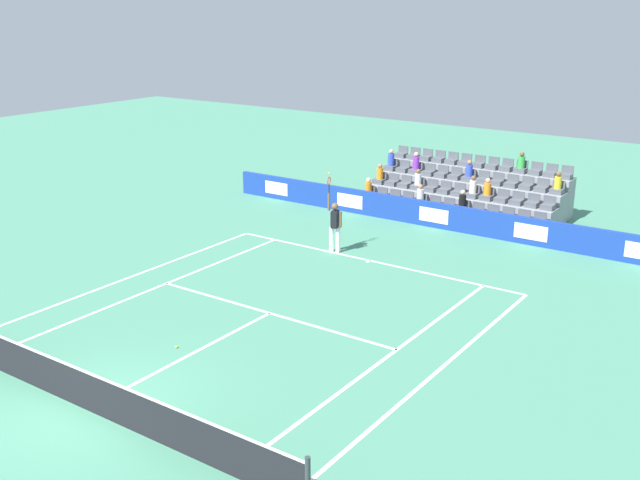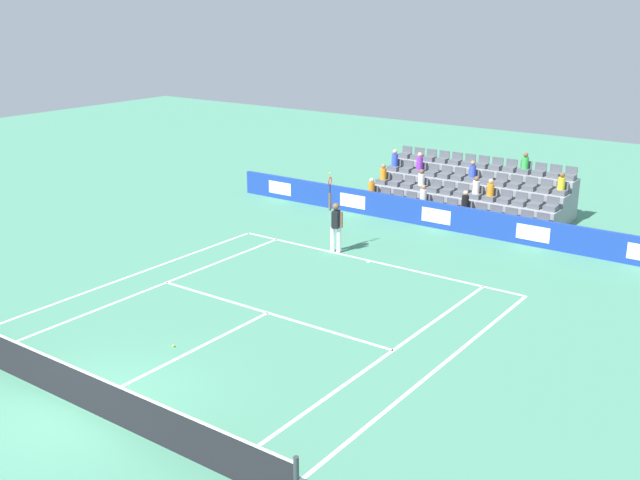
{
  "view_description": "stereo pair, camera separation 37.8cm",
  "coord_description": "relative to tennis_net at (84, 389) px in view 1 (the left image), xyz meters",
  "views": [
    {
      "loc": [
        -12.41,
        8.95,
        8.47
      ],
      "look_at": [
        0.76,
        -9.99,
        1.1
      ],
      "focal_mm": 42.29,
      "sensor_mm": 36.0,
      "label": 1
    },
    {
      "loc": [
        -12.72,
        8.73,
        8.47
      ],
      "look_at": [
        0.76,
        -9.99,
        1.1
      ],
      "focal_mm": 42.29,
      "sensor_mm": 36.0,
      "label": 2
    }
  ],
  "objects": [
    {
      "name": "line_singles_sideline_left",
      "position": [
        4.12,
        -5.95,
        -0.49
      ],
      "size": [
        0.1,
        11.89,
        0.01
      ],
      "primitive_type": "cube",
      "color": "white",
      "rests_on": "ground"
    },
    {
      "name": "line_doubles_sideline_left",
      "position": [
        5.49,
        -5.95,
        -0.49
      ],
      "size": [
        0.1,
        11.89,
        0.01
      ],
      "primitive_type": "cube",
      "color": "white",
      "rests_on": "ground"
    },
    {
      "name": "sponsor_barrier",
      "position": [
        -0.0,
        -16.74,
        0.0
      ],
      "size": [
        19.34,
        0.22,
        1.0
      ],
      "color": "#193899",
      "rests_on": "ground"
    },
    {
      "name": "line_doubles_sideline_right",
      "position": [
        -5.49,
        -5.95,
        -0.49
      ],
      "size": [
        0.1,
        11.89,
        0.01
      ],
      "primitive_type": "cube",
      "color": "white",
      "rests_on": "ground"
    },
    {
      "name": "ground_plane",
      "position": [
        0.0,
        0.0,
        -0.49
      ],
      "size": [
        80.0,
        80.0,
        0.0
      ],
      "primitive_type": "plane",
      "color": "#47896B"
    },
    {
      "name": "line_centre_service",
      "position": [
        0.0,
        -3.2,
        -0.49
      ],
      "size": [
        0.1,
        6.4,
        0.01
      ],
      "primitive_type": "cube",
      "color": "white",
      "rests_on": "ground"
    },
    {
      "name": "tennis_player",
      "position": [
        1.52,
        -11.99,
        0.5
      ],
      "size": [
        0.54,
        0.42,
        2.85
      ],
      "color": "white",
      "rests_on": "ground"
    },
    {
      "name": "line_baseline",
      "position": [
        0.0,
        -11.89,
        -0.49
      ],
      "size": [
        10.97,
        0.1,
        0.01
      ],
      "primitive_type": "cube",
      "color": "white",
      "rests_on": "ground"
    },
    {
      "name": "tennis_net",
      "position": [
        0.0,
        0.0,
        0.0
      ],
      "size": [
        11.97,
        0.1,
        1.07
      ],
      "color": "#33383D",
      "rests_on": "ground"
    },
    {
      "name": "loose_tennis_ball",
      "position": [
        0.55,
        -3.29,
        -0.46
      ],
      "size": [
        0.07,
        0.07,
        0.07
      ],
      "primitive_type": "sphere",
      "color": "#D1E533",
      "rests_on": "ground"
    },
    {
      "name": "line_centre_mark",
      "position": [
        0.0,
        -11.79,
        -0.49
      ],
      "size": [
        0.1,
        0.2,
        0.01
      ],
      "primitive_type": "cube",
      "color": "white",
      "rests_on": "ground"
    },
    {
      "name": "stadium_stand",
      "position": [
        0.01,
        -19.67,
        0.19
      ],
      "size": [
        8.06,
        3.8,
        2.55
      ],
      "color": "gray",
      "rests_on": "ground"
    },
    {
      "name": "line_service",
      "position": [
        0.0,
        -6.4,
        -0.49
      ],
      "size": [
        8.23,
        0.1,
        0.01
      ],
      "primitive_type": "cube",
      "color": "white",
      "rests_on": "ground"
    },
    {
      "name": "line_singles_sideline_right",
      "position": [
        -4.12,
        -5.95,
        -0.49
      ],
      "size": [
        0.1,
        11.89,
        0.01
      ],
      "primitive_type": "cube",
      "color": "white",
      "rests_on": "ground"
    }
  ]
}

